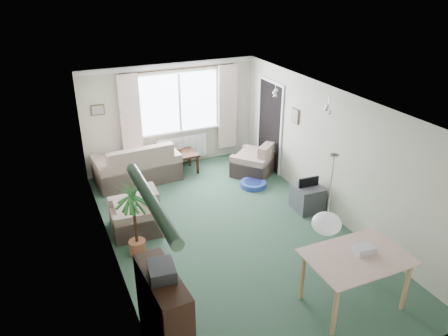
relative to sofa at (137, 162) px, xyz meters
name	(u,v)px	position (x,y,z in m)	size (l,w,h in m)	color
ground	(231,233)	(0.99, -2.75, -0.44)	(6.50, 6.50, 0.00)	#2C4A38
window	(179,102)	(1.19, 0.48, 1.06)	(1.80, 0.03, 1.30)	white
curtain_rod	(179,69)	(1.19, 0.40, 1.83)	(2.60, 0.03, 0.03)	black
curtain_left	(131,120)	(0.04, 0.38, 0.83)	(0.45, 0.08, 2.00)	beige
curtain_right	(227,107)	(2.34, 0.38, 0.83)	(0.45, 0.08, 2.00)	beige
radiator	(182,148)	(1.19, 0.44, -0.04)	(1.20, 0.10, 0.55)	white
doorway	(270,126)	(2.97, -0.55, 0.56)	(0.03, 0.95, 2.00)	black
pendant_lamp	(326,224)	(1.19, -5.05, 1.04)	(0.36, 0.36, 0.36)	white
tinsel_garland	(151,201)	(-0.93, -5.05, 1.84)	(1.60, 1.60, 0.12)	#196626
bauble_cluster_a	(275,91)	(2.29, -1.85, 1.78)	(0.20, 0.20, 0.20)	silver
bauble_cluster_b	(328,106)	(2.59, -3.05, 1.78)	(0.20, 0.20, 0.20)	silver
wall_picture_back	(98,110)	(-0.61, 0.48, 1.11)	(0.28, 0.03, 0.22)	brown
wall_picture_right	(295,116)	(2.97, -1.55, 1.11)	(0.03, 0.24, 0.30)	brown
sofa	(137,162)	(0.00, 0.00, 0.00)	(1.77, 0.94, 0.89)	#C6B396
armchair_corner	(253,159)	(2.46, -0.75, -0.07)	(0.84, 0.79, 0.75)	beige
armchair_left	(135,211)	(-0.51, -1.94, -0.06)	(0.86, 0.81, 0.77)	tan
coffee_table	(175,164)	(0.85, 0.00, -0.21)	(1.03, 0.57, 0.46)	black
photo_frame	(179,152)	(0.95, -0.07, 0.10)	(0.12, 0.02, 0.16)	brown
bookshelf	(165,320)	(-0.85, -4.91, 0.18)	(0.34, 1.02, 1.25)	black
hifi_box	(162,271)	(-0.85, -4.91, 0.88)	(0.28, 0.35, 0.14)	#323136
houseplant	(135,219)	(-0.66, -2.68, 0.24)	(0.58, 0.58, 1.36)	#1B511F
dining_table	(353,281)	(1.77, -5.03, -0.05)	(1.26, 0.84, 0.79)	#AA7E5C
gift_box	(364,250)	(1.91, -5.00, 0.41)	(0.25, 0.18, 0.12)	silver
tv_cube	(307,198)	(2.69, -2.58, -0.19)	(0.50, 0.54, 0.50)	#393A3F
pet_bed	(253,184)	(2.18, -1.31, -0.39)	(0.55, 0.55, 0.11)	navy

